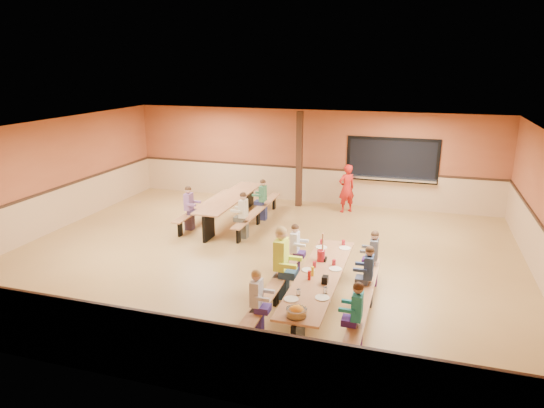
% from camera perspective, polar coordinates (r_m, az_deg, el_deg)
% --- Properties ---
extents(ground, '(12.00, 12.00, 0.00)m').
position_cam_1_polar(ground, '(11.57, -1.30, -6.17)').
color(ground, olive).
rests_on(ground, ground).
extents(room_envelope, '(12.04, 10.04, 3.02)m').
position_cam_1_polar(room_envelope, '(11.33, -1.32, -2.94)').
color(room_envelope, '#974D2C').
rests_on(room_envelope, ground).
extents(kitchen_pass_through, '(2.78, 0.28, 1.38)m').
position_cam_1_polar(kitchen_pass_through, '(15.40, 13.94, 4.83)').
color(kitchen_pass_through, black).
rests_on(kitchen_pass_through, ground).
extents(structural_post, '(0.18, 0.18, 3.00)m').
position_cam_1_polar(structural_post, '(15.26, 3.23, 5.23)').
color(structural_post, black).
rests_on(structural_post, ground).
extents(cafeteria_table_main, '(1.91, 3.70, 0.74)m').
position_cam_1_polar(cafeteria_table_main, '(8.99, 5.57, -9.46)').
color(cafeteria_table_main, '#9C653E').
rests_on(cafeteria_table_main, ground).
extents(cafeteria_table_second, '(1.91, 3.70, 0.74)m').
position_cam_1_polar(cafeteria_table_second, '(13.94, -4.87, 0.01)').
color(cafeteria_table_second, '#9C653E').
rests_on(cafeteria_table_second, ground).
extents(seated_child_white_left, '(0.35, 0.29, 1.17)m').
position_cam_1_polar(seated_child_white_left, '(8.20, -1.83, -11.60)').
color(seated_child_white_left, silver).
rests_on(seated_child_white_left, ground).
extents(seated_adult_yellow, '(0.47, 0.39, 1.43)m').
position_cam_1_polar(seated_adult_yellow, '(9.39, 1.07, -6.96)').
color(seated_adult_yellow, '#E0FF3B').
rests_on(seated_adult_yellow, ground).
extents(seated_child_grey_left, '(0.34, 0.28, 1.15)m').
position_cam_1_polar(seated_child_grey_left, '(10.38, 2.69, -5.48)').
color(seated_child_grey_left, white).
rests_on(seated_child_grey_left, ground).
extents(seated_child_teal_right, '(0.35, 0.28, 1.17)m').
position_cam_1_polar(seated_child_teal_right, '(7.90, 9.92, -13.03)').
color(seated_child_teal_right, teal).
rests_on(seated_child_teal_right, ground).
extents(seated_child_navy_right, '(0.35, 0.29, 1.17)m').
position_cam_1_polar(seated_child_navy_right, '(9.30, 11.25, -8.37)').
color(seated_child_navy_right, navy).
rests_on(seated_child_navy_right, ground).
extents(seated_child_char_right, '(0.34, 0.28, 1.16)m').
position_cam_1_polar(seated_child_char_right, '(10.17, 11.85, -6.28)').
color(seated_child_char_right, '#4E5059').
rests_on(seated_child_char_right, ground).
extents(seated_child_purple_sec, '(0.37, 0.30, 1.21)m').
position_cam_1_polar(seated_child_purple_sec, '(13.39, -9.74, -0.51)').
color(seated_child_purple_sec, '#82568A').
rests_on(seated_child_purple_sec, ground).
extents(seated_child_green_sec, '(0.36, 0.29, 1.19)m').
position_cam_1_polar(seated_child_green_sec, '(14.04, -1.09, 0.47)').
color(seated_child_green_sec, '#36754F').
rests_on(seated_child_green_sec, ground).
extents(seated_child_tan_sec, '(0.37, 0.30, 1.21)m').
position_cam_1_polar(seated_child_tan_sec, '(12.59, -3.39, -1.38)').
color(seated_child_tan_sec, beige).
rests_on(seated_child_tan_sec, ground).
extents(standing_woman, '(0.65, 0.62, 1.49)m').
position_cam_1_polar(standing_woman, '(14.92, 8.77, 1.83)').
color(standing_woman, '#B51A14').
rests_on(standing_woman, ground).
extents(punch_pitcher, '(0.16, 0.16, 0.22)m').
position_cam_1_polar(punch_pitcher, '(9.42, 5.79, -6.07)').
color(punch_pitcher, '#AE1722').
rests_on(punch_pitcher, cafeteria_table_main).
extents(chip_bowl, '(0.32, 0.32, 0.15)m').
position_cam_1_polar(chip_bowl, '(7.49, 2.90, -12.52)').
color(chip_bowl, '#FFA928').
rests_on(chip_bowl, cafeteria_table_main).
extents(napkin_dispenser, '(0.10, 0.14, 0.13)m').
position_cam_1_polar(napkin_dispenser, '(8.54, 6.26, -8.85)').
color(napkin_dispenser, black).
rests_on(napkin_dispenser, cafeteria_table_main).
extents(condiment_mustard, '(0.06, 0.06, 0.17)m').
position_cam_1_polar(condiment_mustard, '(8.80, 4.79, -7.89)').
color(condiment_mustard, yellow).
rests_on(condiment_mustard, cafeteria_table_main).
extents(condiment_ketchup, '(0.06, 0.06, 0.17)m').
position_cam_1_polar(condiment_ketchup, '(8.63, 4.41, -8.37)').
color(condiment_ketchup, '#B2140F').
rests_on(condiment_ketchup, cafeteria_table_main).
extents(table_paddle, '(0.16, 0.16, 0.56)m').
position_cam_1_polar(table_paddle, '(9.44, 5.97, -5.86)').
color(table_paddle, black).
rests_on(table_paddle, cafeteria_table_main).
extents(place_settings, '(0.65, 3.30, 0.11)m').
position_cam_1_polar(place_settings, '(8.88, 5.62, -7.89)').
color(place_settings, beige).
rests_on(place_settings, cafeteria_table_main).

